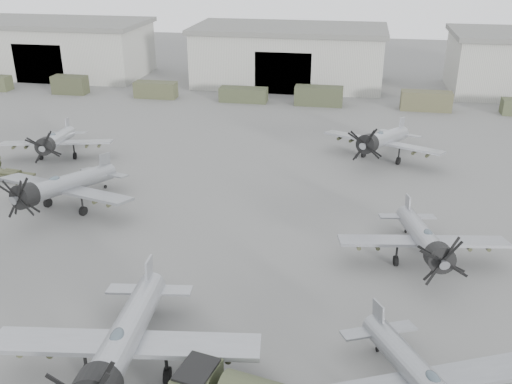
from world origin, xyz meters
TOP-DOWN VIEW (x-y plane):
  - ground at (0.00, 0.00)m, footprint 220.00×220.00m
  - hangar_left at (-38.00, 61.96)m, footprint 29.00×14.80m
  - hangar_center at (0.00, 61.96)m, footprint 29.00×14.80m
  - support_truck_1 at (-30.42, 50.00)m, footprint 4.96×2.20m
  - support_truck_2 at (-17.42, 50.00)m, footprint 5.95×2.20m
  - support_truck_3 at (-4.75, 50.00)m, footprint 6.57×2.20m
  - support_truck_4 at (5.61, 50.00)m, footprint 6.43×2.20m
  - support_truck_5 at (19.65, 50.00)m, footprint 6.50×2.20m
  - aircraft_near_1 at (0.18, -4.73)m, footprint 13.75×12.37m
  - aircraft_near_2 at (14.65, -4.46)m, footprint 11.03×9.99m
  - aircraft_mid_1 at (-12.46, 13.19)m, footprint 12.53×11.28m
  - aircraft_mid_2 at (15.84, 9.50)m, footprint 11.58×10.42m
  - aircraft_far_0 at (-18.94, 24.35)m, footprint 11.27×10.14m
  - aircraft_far_1 at (13.44, 29.78)m, footprint 12.08×10.94m

SIDE VIEW (x-z plane):
  - ground at x=0.00m, z-range 0.00..0.00m
  - support_truck_3 at x=-4.75m, z-range 0.00..1.96m
  - support_truck_2 at x=-17.42m, z-range 0.00..2.24m
  - support_truck_5 at x=19.65m, z-range 0.00..2.50m
  - support_truck_4 at x=5.61m, z-range 0.00..2.57m
  - support_truck_1 at x=-30.42m, z-range 0.00..2.59m
  - aircraft_far_0 at x=-18.94m, z-range -0.20..4.28m
  - aircraft_near_2 at x=14.65m, z-range -0.20..4.30m
  - aircraft_mid_2 at x=15.84m, z-range -0.21..4.39m
  - aircraft_far_1 at x=13.44m, z-range -0.22..4.71m
  - aircraft_mid_1 at x=-12.46m, z-range -0.23..4.77m
  - aircraft_near_1 at x=0.18m, z-range -0.25..5.22m
  - hangar_left at x=-38.00m, z-range 0.02..8.72m
  - hangar_center at x=0.00m, z-range 0.02..8.72m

